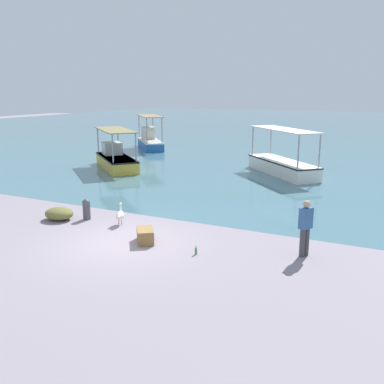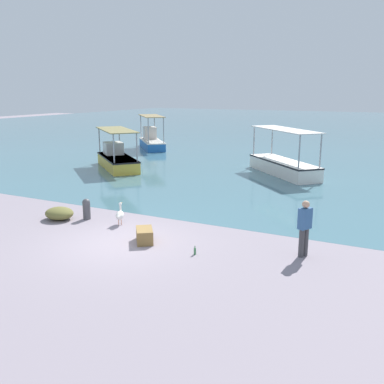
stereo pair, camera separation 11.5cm
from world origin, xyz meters
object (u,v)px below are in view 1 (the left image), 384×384
object	(u,v)px
fishing_boat_far_right	(150,141)
net_pile	(59,214)
fishing_boat_near_right	(116,158)
glass_bottle	(196,251)
fisherman_standing	(305,227)
pelican	(120,215)
fishing_boat_outer	(282,165)
mooring_bollard	(86,208)
cargo_crate	(145,236)

from	to	relation	value
fishing_boat_far_right	net_pile	world-z (taller)	fishing_boat_far_right
fishing_boat_near_right	fishing_boat_far_right	xyz separation A→B (m)	(-3.03, 8.99, 0.05)
fishing_boat_far_right	glass_bottle	distance (m)	24.19
fisherman_standing	net_pile	bearing A→B (deg)	-177.59
fisherman_standing	pelican	bearing A→B (deg)	179.24
fisherman_standing	glass_bottle	bearing A→B (deg)	-155.84
pelican	fishing_boat_outer	bearing A→B (deg)	76.94
fishing_boat_near_right	fishing_boat_outer	bearing A→B (deg)	14.82
fishing_boat_outer	pelican	distance (m)	12.42
mooring_bollard	net_pile	size ratio (longest dim) A/B	0.71
fishing_boat_outer	mooring_bollard	xyz separation A→B (m)	(-4.35, -12.08, -0.14)
mooring_bollard	fishing_boat_near_right	bearing A→B (deg)	120.22
fishing_boat_near_right	cargo_crate	distance (m)	13.84
fishing_boat_outer	fishing_boat_far_right	bearing A→B (deg)	153.66
glass_bottle	fishing_boat_far_right	bearing A→B (deg)	124.77
fishing_boat_far_right	cargo_crate	world-z (taller)	fishing_boat_far_right
fishing_boat_outer	cargo_crate	bearing A→B (deg)	-94.40
fishing_boat_far_right	fisherman_standing	distance (m)	24.97
fishing_boat_near_right	mooring_bollard	bearing A→B (deg)	-59.78
net_pile	glass_bottle	xyz separation A→B (m)	(6.16, -0.92, -0.13)
net_pile	cargo_crate	bearing A→B (deg)	-9.09
fishing_boat_far_right	net_pile	size ratio (longest dim) A/B	4.20
fishing_boat_near_right	mooring_bollard	size ratio (longest dim) A/B	6.15
pelican	fisherman_standing	distance (m)	6.63
fishing_boat_near_right	net_pile	bearing A→B (deg)	-65.18
mooring_bollard	fishing_boat_far_right	bearing A→B (deg)	114.83
fishing_boat_far_right	fishing_boat_outer	bearing A→B (deg)	-26.34
net_pile	glass_bottle	world-z (taller)	net_pile
mooring_bollard	pelican	bearing A→B (deg)	-0.68
cargo_crate	glass_bottle	size ratio (longest dim) A/B	3.17
glass_bottle	cargo_crate	bearing A→B (deg)	172.85
mooring_bollard	net_pile	xyz separation A→B (m)	(-0.91, -0.49, -0.19)
fishing_boat_near_right	fisherman_standing	xyz separation A→B (m)	(13.67, -9.57, 0.30)
fishing_boat_outer	fisherman_standing	xyz separation A→B (m)	(3.81, -12.18, 0.34)
cargo_crate	glass_bottle	bearing A→B (deg)	-7.15
fishing_boat_near_right	fisherman_standing	size ratio (longest dim) A/B	2.89
fisherman_standing	cargo_crate	bearing A→B (deg)	-167.60
fishing_boat_outer	cargo_crate	distance (m)	13.29
glass_bottle	fisherman_standing	bearing A→B (deg)	24.16
fisherman_standing	net_pile	world-z (taller)	fisherman_standing
fishing_boat_far_right	cargo_crate	xyz separation A→B (m)	(11.87, -19.63, -0.43)
fishing_boat_outer	glass_bottle	size ratio (longest dim) A/B	19.39
fishing_boat_near_right	fishing_boat_outer	size ratio (longest dim) A/B	0.93
fishing_boat_far_right	glass_bottle	size ratio (longest dim) A/B	17.36
cargo_crate	glass_bottle	distance (m)	1.94
cargo_crate	fishing_boat_far_right	bearing A→B (deg)	121.17
fishing_boat_near_right	fisherman_standing	world-z (taller)	fishing_boat_near_right
pelican	mooring_bollard	distance (m)	1.55
fishing_boat_outer	cargo_crate	size ratio (longest dim) A/B	6.12
fishing_boat_outer	net_pile	size ratio (longest dim) A/B	4.69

